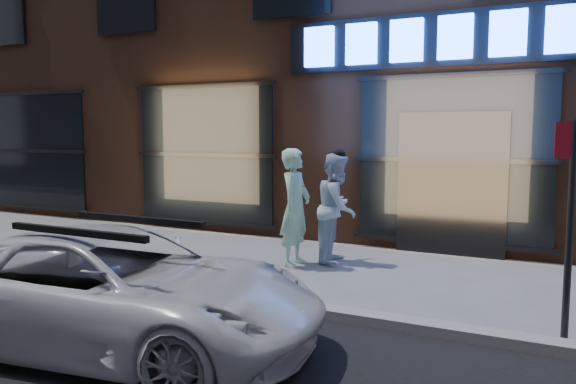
% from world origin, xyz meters
% --- Properties ---
extents(ground, '(90.00, 90.00, 0.00)m').
position_xyz_m(ground, '(0.00, 0.00, 0.00)').
color(ground, slate).
rests_on(ground, ground).
extents(curb, '(60.00, 0.25, 0.12)m').
position_xyz_m(curb, '(0.00, 0.00, 0.06)').
color(curb, gray).
rests_on(curb, ground).
extents(man_bowtie, '(0.46, 0.68, 1.82)m').
position_xyz_m(man_bowtie, '(-2.01, 2.08, 0.91)').
color(man_bowtie, '#B7F0D7').
rests_on(man_bowtie, ground).
extents(man_cap, '(0.75, 0.91, 1.74)m').
position_xyz_m(man_cap, '(-1.52, 2.59, 0.87)').
color(man_cap, silver).
rests_on(man_cap, ground).
extents(white_suv, '(4.36, 2.49, 1.14)m').
position_xyz_m(white_suv, '(-2.13, -1.73, 0.57)').
color(white_suv, silver).
rests_on(white_suv, ground).
extents(sign_post, '(0.35, 0.07, 2.19)m').
position_xyz_m(sign_post, '(1.78, 0.33, 1.32)').
color(sign_post, '#262628').
rests_on(sign_post, ground).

